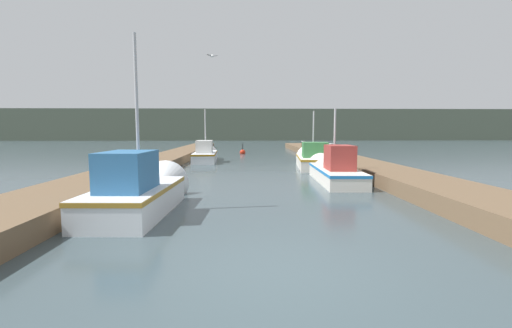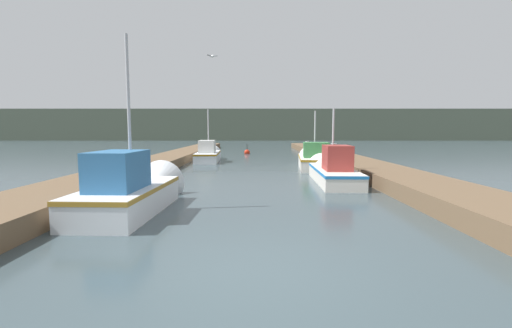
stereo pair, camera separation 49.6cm
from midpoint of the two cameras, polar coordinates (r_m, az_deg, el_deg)
ground_plane at (r=5.22m, az=0.77°, el=-17.82°), size 200.00×200.00×0.00m
dock_left at (r=21.50m, az=-15.65°, el=0.62°), size 2.28×40.00×0.51m
dock_right at (r=21.60m, az=13.34°, el=0.70°), size 2.28×40.00×0.51m
distant_shore_ridge at (r=74.28m, az=-1.55°, el=6.48°), size 120.00×16.00×6.14m
fishing_boat_0 at (r=9.54m, az=-19.81°, el=-4.12°), size 1.75×4.71×4.86m
fishing_boat_1 at (r=14.50m, az=11.71°, el=-0.94°), size 1.60×5.62×3.32m
fishing_boat_2 at (r=19.60m, az=8.67°, el=0.85°), size 2.15×5.63×3.59m
fishing_boat_3 at (r=23.35m, az=-8.98°, el=1.65°), size 1.64×5.56×3.80m
mooring_piling_0 at (r=27.59m, az=7.33°, el=2.59°), size 0.29×0.29×1.19m
mooring_piling_1 at (r=20.17m, az=11.81°, el=1.55°), size 0.31×0.31×1.31m
channel_buoy at (r=29.76m, az=-2.73°, el=1.97°), size 0.49×0.49×0.99m
seagull_lead at (r=17.20m, az=-8.21°, el=17.40°), size 0.53×0.40×0.12m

